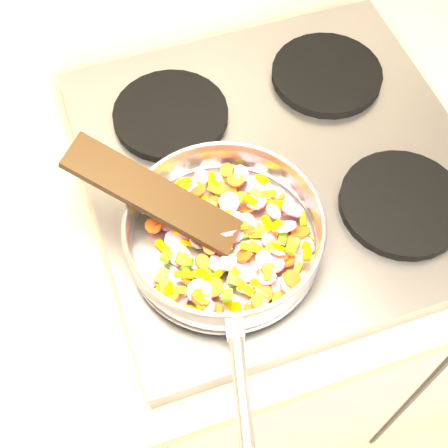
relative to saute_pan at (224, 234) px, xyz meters
name	(u,v)px	position (x,y,z in m)	size (l,w,h in m)	color
cooktop	(280,168)	(0.14, 0.13, -0.07)	(0.60, 0.60, 0.04)	#939399
grate_fl	(226,257)	(0.00, -0.01, -0.04)	(0.19, 0.19, 0.02)	black
grate_fr	(402,204)	(0.28, -0.01, -0.04)	(0.19, 0.19, 0.02)	black
grate_bl	(171,115)	(0.00, 0.27, -0.04)	(0.19, 0.19, 0.02)	black
grate_br	(327,74)	(0.28, 0.27, -0.04)	(0.19, 0.19, 0.02)	black
saute_pan	(224,234)	(0.00, 0.00, 0.00)	(0.32, 0.48, 0.06)	#9E9EA5
vegetable_heap	(230,243)	(0.01, -0.01, -0.02)	(0.26, 0.26, 0.05)	#F35116
wooden_spatula	(153,195)	(-0.08, 0.07, 0.03)	(0.26, 0.06, 0.01)	black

